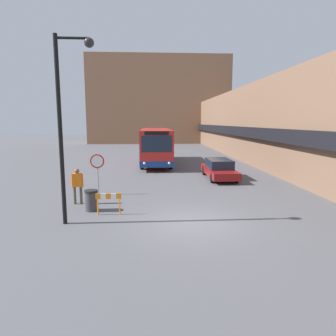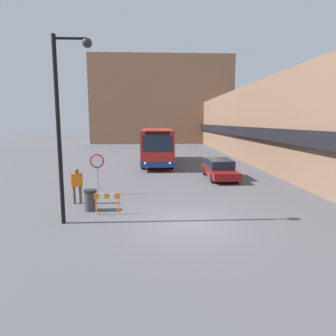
# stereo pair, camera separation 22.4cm
# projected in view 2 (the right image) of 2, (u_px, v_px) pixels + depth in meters

# --- Properties ---
(ground_plane) EXTENTS (160.00, 160.00, 0.00)m
(ground_plane) POSITION_uv_depth(u_px,v_px,m) (190.00, 223.00, 11.93)
(ground_plane) COLOR #515156
(building_row_right) EXTENTS (5.50, 60.00, 7.48)m
(building_row_right) POSITION_uv_depth(u_px,v_px,m) (250.00, 124.00, 35.50)
(building_row_right) COLOR brown
(building_row_right) RESTS_ON ground_plane
(building_backdrop_far) EXTENTS (26.00, 8.00, 15.85)m
(building_backdrop_far) POSITION_uv_depth(u_px,v_px,m) (161.00, 101.00, 57.04)
(building_backdrop_far) COLOR #996B4C
(building_backdrop_far) RESTS_ON ground_plane
(city_bus) EXTENTS (2.73, 10.87, 3.29)m
(city_bus) POSITION_uv_depth(u_px,v_px,m) (157.00, 145.00, 28.47)
(city_bus) COLOR red
(city_bus) RESTS_ON ground_plane
(parked_car_front) EXTENTS (1.80, 4.88, 1.36)m
(parked_car_front) POSITION_uv_depth(u_px,v_px,m) (220.00, 169.00, 21.11)
(parked_car_front) COLOR maroon
(parked_car_front) RESTS_ON ground_plane
(stop_sign) EXTENTS (0.76, 0.08, 2.25)m
(stop_sign) POSITION_uv_depth(u_px,v_px,m) (97.00, 165.00, 16.28)
(stop_sign) COLOR gray
(stop_sign) RESTS_ON ground_plane
(street_lamp) EXTENTS (1.46, 0.36, 7.12)m
(street_lamp) POSITION_uv_depth(u_px,v_px,m) (65.00, 112.00, 11.22)
(street_lamp) COLOR black
(street_lamp) RESTS_ON ground_plane
(pedestrian) EXTENTS (0.57, 0.24, 1.75)m
(pedestrian) POSITION_uv_depth(u_px,v_px,m) (77.00, 183.00, 14.54)
(pedestrian) COLOR brown
(pedestrian) RESTS_ON ground_plane
(trash_bin) EXTENTS (0.59, 0.59, 0.95)m
(trash_bin) POSITION_uv_depth(u_px,v_px,m) (90.00, 200.00, 13.51)
(trash_bin) COLOR #38383D
(trash_bin) RESTS_ON ground_plane
(construction_barricade) EXTENTS (1.10, 0.06, 0.94)m
(construction_barricade) POSITION_uv_depth(u_px,v_px,m) (107.00, 199.00, 12.88)
(construction_barricade) COLOR orange
(construction_barricade) RESTS_ON ground_plane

